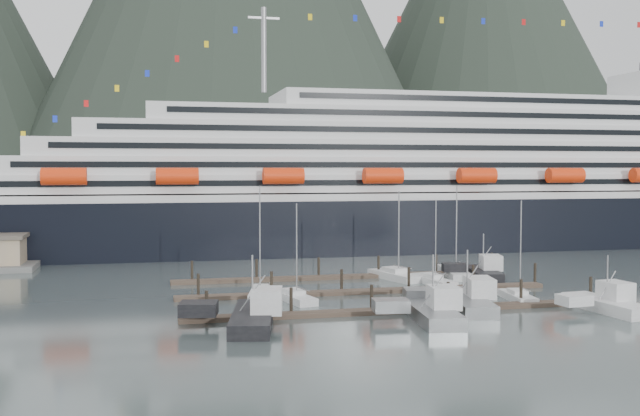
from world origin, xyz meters
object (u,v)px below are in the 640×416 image
Objects in this scene: trawler_b at (431,312)px; trawler_a at (251,316)px; cruise_ship at (459,187)px; sailboat_h at (518,297)px; trawler_d at (606,303)px; trawler_c at (466,300)px; sailboat_a at (261,294)px; trawler_e at (482,272)px; sailboat_d at (432,281)px; sailboat_f at (395,276)px; sailboat_b at (294,298)px; sailboat_g at (454,273)px.

trawler_a is at bearing 90.82° from trawler_b.
sailboat_h is at bearing -107.27° from cruise_ship.
trawler_d is at bearing -80.78° from trawler_a.
trawler_c is at bearing 63.10° from trawler_d.
sailboat_a reaches higher than trawler_d.
sailboat_h is 18.18m from trawler_e.
sailboat_d is 25.64m from trawler_d.
sailboat_f is at bearing 31.02° from sailboat_h.
sailboat_b is at bearing -17.07° from trawler_a.
trawler_d is (35.88, -17.27, 0.45)m from sailboat_a.
sailboat_g is at bearing 4.69° from sailboat_h.
sailboat_a is at bearing -133.00° from cruise_ship.
sailboat_f is 21.54m from sailboat_h.
trawler_d is 26.18m from trawler_e.
trawler_a is at bearing 140.14° from sailboat_g.
cruise_ship is 16.99× the size of sailboat_h.
sailboat_a is at bearing 80.15° from sailboat_h.
trawler_b is (-9.31, -23.51, 0.56)m from sailboat_d.
trawler_a is (-51.93, -68.01, -11.07)m from cruise_ship.
trawler_e is (12.59, -1.91, 0.47)m from sailboat_f.
sailboat_h is 1.08× the size of trawler_e.
sailboat_g is 20.85m from sailboat_h.
sailboat_b is 1.05× the size of trawler_e.
sailboat_a reaches higher than sailboat_f.
trawler_b is (-5.66, -28.54, 0.52)m from sailboat_f.
cruise_ship is 14.28× the size of trawler_a.
sailboat_d reaches higher than trawler_a.
cruise_ship reaches higher than trawler_e.
trawler_a is (-33.78, -27.78, 0.54)m from sailboat_g.
trawler_e is (18.26, 26.62, -0.04)m from trawler_b.
trawler_d is at bearing -100.37° from cruise_ship.
sailboat_b is 26.73m from sailboat_h.
trawler_e is (11.80, 20.65, -0.01)m from trawler_c.
trawler_e is at bearing -80.39° from sailboat_b.
cruise_ship is 17.47× the size of trawler_b.
sailboat_d is 0.81× the size of trawler_a.
sailboat_a is 30.92m from sailboat_h.
sailboat_b reaches higher than trawler_b.
sailboat_d is 8.59m from sailboat_g.
sailboat_b is 0.98× the size of sailboat_h.
sailboat_g is 29.64m from trawler_d.
trawler_a is 25.30m from trawler_c.
sailboat_f is 0.94× the size of sailboat_g.
trawler_a is at bearing 110.15° from trawler_c.
trawler_b is at bearing 85.44° from trawler_d.
cruise_ship reaches higher than sailboat_b.
sailboat_h reaches higher than sailboat_b.
cruise_ship reaches higher than trawler_b.
trawler_e is (-2.46, 26.07, 0.03)m from trawler_d.
trawler_c is 15.25m from trawler_d.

